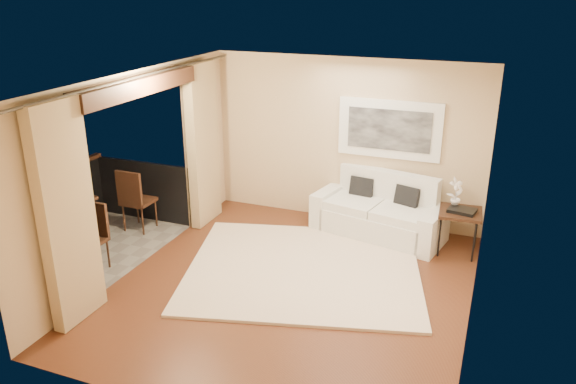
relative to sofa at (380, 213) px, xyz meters
The scene contains 18 objects.
floor 2.24m from the sofa, 108.85° to the right, with size 5.00×5.00×0.00m, color brown.
room_shell 4.15m from the sofa, 143.67° to the right, with size 5.00×6.40×5.00m.
balcony 4.53m from the sofa, 152.51° to the right, with size 1.81×2.60×1.17m.
curtains 3.65m from the sofa, 143.47° to the right, with size 0.16×4.80×2.64m.
artwork 1.33m from the sofa, 92.28° to the left, with size 1.62×0.07×0.92m.
rug 1.77m from the sofa, 114.36° to the right, with size 3.19×2.78×0.04m, color beige.
sofa is the anchor object (origin of this frame).
side_table 1.26m from the sofa, 10.65° to the right, with size 0.64×0.64×0.66m.
tray 1.31m from the sofa, 11.76° to the right, with size 0.38×0.28×0.05m, color black.
orchid 1.24m from the sofa, ahead, with size 0.24×0.16×0.45m, color white.
bistro_table 4.80m from the sofa, 155.55° to the right, with size 0.71×0.71×0.71m.
balcony_chair_far 3.91m from the sofa, 160.13° to the right, with size 0.45×0.46×1.04m.
balcony_chair_near 4.32m from the sofa, 143.59° to the right, with size 0.42×0.43×0.96m.
ice_bucket 4.92m from the sofa, 157.02° to the right, with size 0.18×0.18×0.20m, color white.
candle 4.74m from the sofa, 156.48° to the right, with size 0.06×0.06×0.07m, color #F33C15.
vase 4.84m from the sofa, 153.99° to the right, with size 0.04×0.04×0.18m, color silver.
glass_a 4.72m from the sofa, 153.97° to the right, with size 0.06×0.06×0.12m, color silver.
glass_b 4.64m from the sofa, 154.90° to the right, with size 0.06×0.06×0.12m, color white.
Camera 1 is at (2.31, -6.06, 3.80)m, focal length 35.00 mm.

